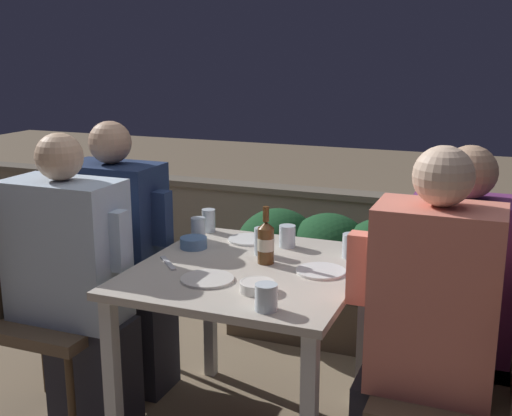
# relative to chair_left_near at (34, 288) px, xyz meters

# --- Properties ---
(parapet_wall) EXTENTS (9.00, 0.18, 0.67)m
(parapet_wall) POSITION_rel_chair_left_near_xyz_m (0.92, 1.93, -0.24)
(parapet_wall) COLOR gray
(parapet_wall) RESTS_ON ground_plane
(dining_table) EXTENTS (0.85, 0.92, 0.74)m
(dining_table) POSITION_rel_chair_left_near_xyz_m (0.92, 0.16, 0.06)
(dining_table) COLOR #BCB2A3
(dining_table) RESTS_ON ground_plane
(planter_hedge) EXTENTS (1.06, 0.47, 0.71)m
(planter_hedge) POSITION_rel_chair_left_near_xyz_m (0.97, 1.19, -0.19)
(planter_hedge) COLOR brown
(planter_hedge) RESTS_ON ground_plane
(chair_left_near) EXTENTS (0.48, 0.48, 0.98)m
(chair_left_near) POSITION_rel_chair_left_near_xyz_m (0.00, 0.00, 0.00)
(chair_left_near) COLOR brown
(chair_left_near) RESTS_ON ground_plane
(person_blue_shirt) EXTENTS (0.52, 0.26, 1.25)m
(person_blue_shirt) POSITION_rel_chair_left_near_xyz_m (0.22, -0.00, 0.04)
(person_blue_shirt) COLOR #282833
(person_blue_shirt) RESTS_ON ground_plane
(chair_left_far) EXTENTS (0.48, 0.48, 0.98)m
(chair_left_far) POSITION_rel_chair_left_near_xyz_m (0.00, 0.34, 0.00)
(chair_left_far) COLOR brown
(chair_left_far) RESTS_ON ground_plane
(person_navy_jumper) EXTENTS (0.50, 0.26, 1.26)m
(person_navy_jumper) POSITION_rel_chair_left_near_xyz_m (0.22, 0.34, 0.05)
(person_navy_jumper) COLOR #282833
(person_navy_jumper) RESTS_ON ground_plane
(chair_right_near) EXTENTS (0.48, 0.48, 0.98)m
(chair_right_near) POSITION_rel_chair_left_near_xyz_m (1.83, -0.03, 0.00)
(chair_right_near) COLOR brown
(chair_right_near) RESTS_ON ground_plane
(person_coral_top) EXTENTS (0.48, 0.26, 1.28)m
(person_coral_top) POSITION_rel_chair_left_near_xyz_m (1.61, -0.03, 0.07)
(person_coral_top) COLOR #282833
(person_coral_top) RESTS_ON ground_plane
(chair_right_far) EXTENTS (0.48, 0.48, 0.98)m
(chair_right_far) POSITION_rel_chair_left_near_xyz_m (1.89, 0.30, 0.00)
(chair_right_far) COLOR brown
(chair_right_far) RESTS_ON ground_plane
(person_purple_stripe) EXTENTS (0.48, 0.26, 1.24)m
(person_purple_stripe) POSITION_rel_chair_left_near_xyz_m (1.67, 0.30, 0.05)
(person_purple_stripe) COLOR #282833
(person_purple_stripe) RESTS_ON ground_plane
(beer_bottle) EXTENTS (0.07, 0.07, 0.23)m
(beer_bottle) POSITION_rel_chair_left_near_xyz_m (0.97, 0.22, 0.25)
(beer_bottle) COLOR brown
(beer_bottle) RESTS_ON dining_table
(plate_0) EXTENTS (0.20, 0.20, 0.01)m
(plate_0) POSITION_rel_chair_left_near_xyz_m (0.84, -0.04, 0.17)
(plate_0) COLOR silver
(plate_0) RESTS_ON dining_table
(plate_1) EXTENTS (0.18, 0.18, 0.01)m
(plate_1) POSITION_rel_chair_left_near_xyz_m (0.79, 0.48, 0.17)
(plate_1) COLOR white
(plate_1) RESTS_ON dining_table
(plate_2) EXTENTS (0.19, 0.19, 0.01)m
(plate_2) POSITION_rel_chair_left_near_xyz_m (1.20, 0.20, 0.17)
(plate_2) COLOR white
(plate_2) RESTS_ON dining_table
(bowl_0) EXTENTS (0.12, 0.12, 0.04)m
(bowl_0) POSITION_rel_chair_left_near_xyz_m (1.05, -0.07, 0.18)
(bowl_0) COLOR silver
(bowl_0) RESTS_ON dining_table
(bowl_1) EXTENTS (0.12, 0.12, 0.05)m
(bowl_1) POSITION_rel_chair_left_near_xyz_m (0.61, 0.30, 0.19)
(bowl_1) COLOR #4C709E
(bowl_1) RESTS_ON dining_table
(glass_cup_0) EXTENTS (0.07, 0.07, 0.09)m
(glass_cup_0) POSITION_rel_chair_left_near_xyz_m (1.14, -0.22, 0.21)
(glass_cup_0) COLOR silver
(glass_cup_0) RESTS_ON dining_table
(glass_cup_1) EXTENTS (0.06, 0.06, 0.11)m
(glass_cup_1) POSITION_rel_chair_left_near_xyz_m (0.56, 0.55, 0.21)
(glass_cup_1) COLOR silver
(glass_cup_1) RESTS_ON dining_table
(glass_cup_2) EXTENTS (0.08, 0.08, 0.10)m
(glass_cup_2) POSITION_rel_chair_left_near_xyz_m (1.27, 0.42, 0.21)
(glass_cup_2) COLOR silver
(glass_cup_2) RESTS_ON dining_table
(glass_cup_3) EXTENTS (0.07, 0.07, 0.09)m
(glass_cup_3) POSITION_rel_chair_left_near_xyz_m (0.98, 0.46, 0.21)
(glass_cup_3) COLOR silver
(glass_cup_3) RESTS_ON dining_table
(glass_cup_4) EXTENTS (0.06, 0.06, 0.11)m
(glass_cup_4) POSITION_rel_chair_left_near_xyz_m (0.91, 0.32, 0.22)
(glass_cup_4) COLOR silver
(glass_cup_4) RESTS_ON dining_table
(glass_cup_5) EXTENTS (0.06, 0.06, 0.10)m
(glass_cup_5) POSITION_rel_chair_left_near_xyz_m (0.57, 0.41, 0.21)
(glass_cup_5) COLOR silver
(glass_cup_5) RESTS_ON dining_table
(fork_0) EXTENTS (0.13, 0.14, 0.01)m
(fork_0) POSITION_rel_chair_left_near_xyz_m (0.61, 0.07, 0.17)
(fork_0) COLOR silver
(fork_0) RESTS_ON dining_table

